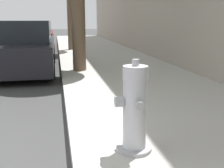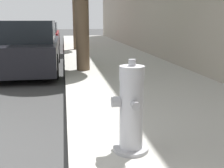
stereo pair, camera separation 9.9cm
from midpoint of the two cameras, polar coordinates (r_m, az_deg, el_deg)
fire_hydrant at (r=2.66m, az=3.51°, el=-5.37°), size 0.36×0.35×0.89m
parked_car_near at (r=8.12m, az=-18.60°, el=7.11°), size 1.86×4.31×1.37m
parked_car_mid at (r=14.33m, az=-15.56°, el=9.46°), size 1.72×4.38×1.26m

